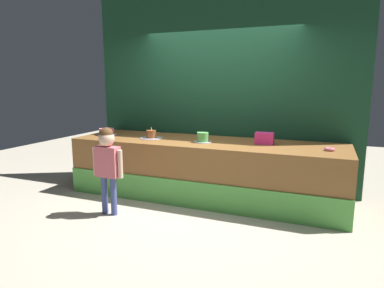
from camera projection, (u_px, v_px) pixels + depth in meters
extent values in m
plane|color=#BCB29E|center=(191.00, 208.00, 4.56)|extent=(12.00, 12.00, 0.00)
cube|color=brown|center=(205.00, 169.00, 4.99)|extent=(3.98, 1.11, 0.84)
cube|color=#59B24C|center=(191.00, 195.00, 4.52)|extent=(3.98, 0.02, 0.38)
cube|color=#19472D|center=(219.00, 89.00, 5.38)|extent=(4.36, 0.08, 3.17)
cylinder|color=#3F4C8C|center=(105.00, 195.00, 4.34)|extent=(0.08, 0.08, 0.50)
cylinder|color=#3F4C8C|center=(114.00, 196.00, 4.29)|extent=(0.08, 0.08, 0.50)
cube|color=#D86672|center=(108.00, 162.00, 4.23)|extent=(0.31, 0.14, 0.39)
cylinder|color=beige|center=(95.00, 161.00, 4.31)|extent=(0.06, 0.06, 0.36)
cylinder|color=beige|center=(120.00, 164.00, 4.17)|extent=(0.06, 0.06, 0.36)
sphere|color=beige|center=(106.00, 139.00, 4.18)|extent=(0.20, 0.20, 0.20)
sphere|color=brown|center=(106.00, 134.00, 4.17)|extent=(0.17, 0.17, 0.17)
cube|color=#F93499|center=(264.00, 138.00, 4.65)|extent=(0.26, 0.17, 0.16)
torus|color=pink|center=(330.00, 149.00, 4.20)|extent=(0.13, 0.13, 0.04)
cylinder|color=silver|center=(107.00, 135.00, 5.48)|extent=(0.31, 0.31, 0.01)
cylinder|color=pink|center=(107.00, 131.00, 5.47)|extent=(0.24, 0.24, 0.10)
cylinder|color=silver|center=(151.00, 138.00, 5.14)|extent=(0.35, 0.35, 0.01)
cylinder|color=brown|center=(151.00, 134.00, 5.13)|extent=(0.15, 0.15, 0.12)
cone|color=#F2E566|center=(151.00, 128.00, 5.11)|extent=(0.02, 0.02, 0.06)
cylinder|color=silver|center=(203.00, 142.00, 4.81)|extent=(0.26, 0.26, 0.01)
cylinder|color=#59B259|center=(203.00, 137.00, 4.80)|extent=(0.16, 0.16, 0.13)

